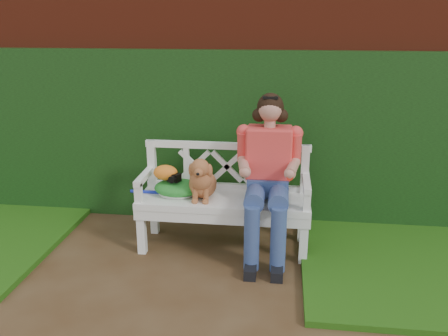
# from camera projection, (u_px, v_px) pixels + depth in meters

# --- Properties ---
(ground) EXTENTS (60.00, 60.00, 0.00)m
(ground) POSITION_uv_depth(u_px,v_px,m) (150.00, 307.00, 3.41)
(ground) COLOR #412814
(brick_wall) EXTENTS (10.00, 0.30, 2.20)m
(brick_wall) POSITION_uv_depth(u_px,v_px,m) (195.00, 108.00, 4.87)
(brick_wall) COLOR maroon
(brick_wall) RESTS_ON ground
(ivy_hedge) EXTENTS (10.00, 0.18, 1.70)m
(ivy_hedge) POSITION_uv_depth(u_px,v_px,m) (192.00, 137.00, 4.74)
(ivy_hedge) COLOR #194D15
(ivy_hedge) RESTS_ON ground
(garden_bench) EXTENTS (1.64, 0.77, 0.48)m
(garden_bench) POSITION_uv_depth(u_px,v_px,m) (224.00, 222.00, 4.25)
(garden_bench) COLOR white
(garden_bench) RESTS_ON ground
(seated_woman) EXTENTS (0.79, 0.91, 1.37)m
(seated_woman) POSITION_uv_depth(u_px,v_px,m) (268.00, 177.00, 4.04)
(seated_woman) COLOR #E0314C
(seated_woman) RESTS_ON ground
(dog) EXTENTS (0.30, 0.38, 0.39)m
(dog) POSITION_uv_depth(u_px,v_px,m) (202.00, 177.00, 4.09)
(dog) COLOR #925721
(dog) RESTS_ON garden_bench
(tennis_racket) EXTENTS (0.66, 0.39, 0.03)m
(tennis_racket) POSITION_uv_depth(u_px,v_px,m) (173.00, 193.00, 4.23)
(tennis_racket) COLOR white
(tennis_racket) RESTS_ON garden_bench
(green_bag) EXTENTS (0.46, 0.38, 0.14)m
(green_bag) POSITION_uv_depth(u_px,v_px,m) (178.00, 187.00, 4.21)
(green_bag) COLOR #358B3D
(green_bag) RESTS_ON garden_bench
(camera_item) EXTENTS (0.13, 0.11, 0.07)m
(camera_item) POSITION_uv_depth(u_px,v_px,m) (174.00, 177.00, 4.14)
(camera_item) COLOR black
(camera_item) RESTS_ON green_bag
(baseball_glove) EXTENTS (0.25, 0.22, 0.14)m
(baseball_glove) POSITION_uv_depth(u_px,v_px,m) (165.00, 173.00, 4.17)
(baseball_glove) COLOR orange
(baseball_glove) RESTS_ON green_bag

